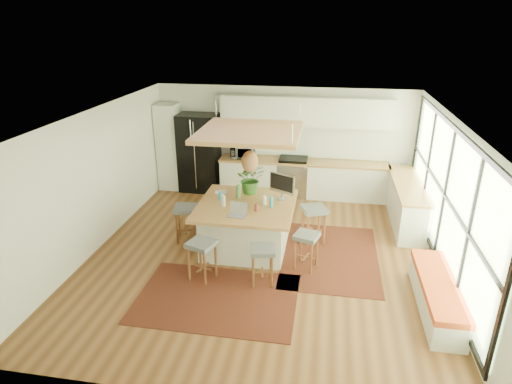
% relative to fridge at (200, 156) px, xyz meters
% --- Properties ---
extents(floor, '(7.00, 7.00, 0.00)m').
position_rel_fridge_xyz_m(floor, '(2.14, -3.19, -0.93)').
color(floor, '#593219').
rests_on(floor, ground).
extents(ceiling, '(7.00, 7.00, 0.00)m').
position_rel_fridge_xyz_m(ceiling, '(2.14, -3.19, 1.78)').
color(ceiling, white).
rests_on(ceiling, ground).
extents(wall_back, '(6.50, 0.00, 6.50)m').
position_rel_fridge_xyz_m(wall_back, '(2.14, 0.31, 0.42)').
color(wall_back, silver).
rests_on(wall_back, ground).
extents(wall_front, '(6.50, 0.00, 6.50)m').
position_rel_fridge_xyz_m(wall_front, '(2.14, -6.69, 0.42)').
color(wall_front, silver).
rests_on(wall_front, ground).
extents(wall_left, '(0.00, 7.00, 7.00)m').
position_rel_fridge_xyz_m(wall_left, '(-1.11, -3.19, 0.42)').
color(wall_left, silver).
rests_on(wall_left, ground).
extents(wall_right, '(0.00, 7.00, 7.00)m').
position_rel_fridge_xyz_m(wall_right, '(5.39, -3.19, 0.42)').
color(wall_right, silver).
rests_on(wall_right, ground).
extents(window_wall, '(0.10, 6.20, 2.60)m').
position_rel_fridge_xyz_m(window_wall, '(5.36, -3.19, 0.47)').
color(window_wall, black).
rests_on(window_wall, wall_right).
extents(pantry, '(0.55, 0.60, 2.25)m').
position_rel_fridge_xyz_m(pantry, '(-0.81, -0.01, 0.20)').
color(pantry, silver).
rests_on(pantry, floor).
extents(back_counter_base, '(4.20, 0.60, 0.88)m').
position_rel_fridge_xyz_m(back_counter_base, '(2.69, -0.01, -0.49)').
color(back_counter_base, silver).
rests_on(back_counter_base, floor).
extents(back_counter_top, '(4.24, 0.64, 0.05)m').
position_rel_fridge_xyz_m(back_counter_top, '(2.69, -0.01, -0.03)').
color(back_counter_top, '#9D6A37').
rests_on(back_counter_top, back_counter_base).
extents(backsplash, '(4.20, 0.02, 0.80)m').
position_rel_fridge_xyz_m(backsplash, '(2.69, 0.29, 0.43)').
color(backsplash, white).
rests_on(backsplash, wall_back).
extents(upper_cabinets, '(4.20, 0.34, 0.70)m').
position_rel_fridge_xyz_m(upper_cabinets, '(2.69, 0.13, 1.22)').
color(upper_cabinets, silver).
rests_on(upper_cabinets, wall_back).
extents(range, '(0.76, 0.62, 1.00)m').
position_rel_fridge_xyz_m(range, '(2.44, -0.01, -0.43)').
color(range, '#A5A5AA').
rests_on(range, floor).
extents(right_counter_base, '(0.60, 2.50, 0.88)m').
position_rel_fridge_xyz_m(right_counter_base, '(5.07, -1.19, -0.49)').
color(right_counter_base, silver).
rests_on(right_counter_base, floor).
extents(right_counter_top, '(0.64, 2.54, 0.05)m').
position_rel_fridge_xyz_m(right_counter_top, '(5.07, -1.19, -0.03)').
color(right_counter_top, '#9D6A37').
rests_on(right_counter_top, right_counter_base).
extents(window_bench, '(0.52, 2.00, 0.50)m').
position_rel_fridge_xyz_m(window_bench, '(5.09, -4.39, -0.68)').
color(window_bench, silver).
rests_on(window_bench, floor).
extents(ceiling_panel, '(1.86, 1.86, 0.80)m').
position_rel_fridge_xyz_m(ceiling_panel, '(1.84, -2.79, 1.12)').
color(ceiling_panel, '#9D6A37').
rests_on(ceiling_panel, ceiling).
extents(rug_near, '(2.60, 1.80, 0.01)m').
position_rel_fridge_xyz_m(rug_near, '(1.63, -4.70, -0.92)').
color(rug_near, black).
rests_on(rug_near, floor).
extents(rug_right, '(1.80, 2.60, 0.01)m').
position_rel_fridge_xyz_m(rug_right, '(3.45, -3.02, -0.92)').
color(rug_right, black).
rests_on(rug_right, floor).
extents(fridge, '(1.01, 0.80, 2.01)m').
position_rel_fridge_xyz_m(fridge, '(0.00, 0.00, 0.00)').
color(fridge, black).
rests_on(fridge, floor).
extents(island, '(1.85, 1.85, 0.93)m').
position_rel_fridge_xyz_m(island, '(1.79, -2.92, -0.46)').
color(island, '#9D6A37').
rests_on(island, floor).
extents(stool_near_left, '(0.55, 0.55, 0.73)m').
position_rel_fridge_xyz_m(stool_near_left, '(1.25, -4.18, -0.57)').
color(stool_near_left, '#4F5358').
rests_on(stool_near_left, floor).
extents(stool_near_right, '(0.48, 0.48, 0.69)m').
position_rel_fridge_xyz_m(stool_near_right, '(2.30, -4.14, -0.57)').
color(stool_near_right, '#4F5358').
rests_on(stool_near_right, floor).
extents(stool_right_front, '(0.51, 0.51, 0.69)m').
position_rel_fridge_xyz_m(stool_right_front, '(3.00, -3.51, -0.57)').
color(stool_right_front, '#4F5358').
rests_on(stool_right_front, floor).
extents(stool_right_back, '(0.59, 0.59, 0.77)m').
position_rel_fridge_xyz_m(stool_right_back, '(3.09, -2.49, -0.57)').
color(stool_right_back, '#4F5358').
rests_on(stool_right_back, floor).
extents(stool_left_side, '(0.53, 0.53, 0.76)m').
position_rel_fridge_xyz_m(stool_left_side, '(0.53, -2.86, -0.57)').
color(stool_left_side, '#4F5358').
rests_on(stool_left_side, floor).
extents(laptop, '(0.38, 0.39, 0.25)m').
position_rel_fridge_xyz_m(laptop, '(1.73, -3.49, 0.12)').
color(laptop, '#A5A5AA').
rests_on(laptop, island).
extents(monitor, '(0.61, 0.46, 0.54)m').
position_rel_fridge_xyz_m(monitor, '(2.44, -2.57, 0.26)').
color(monitor, '#A5A5AA').
rests_on(monitor, island).
extents(microwave, '(0.63, 0.39, 0.41)m').
position_rel_fridge_xyz_m(microwave, '(1.14, 0.01, 0.20)').
color(microwave, '#A5A5AA').
rests_on(microwave, back_counter_top).
extents(island_plant, '(0.70, 0.74, 0.49)m').
position_rel_fridge_xyz_m(island_plant, '(1.78, -2.35, 0.25)').
color(island_plant, '#1E4C19').
rests_on(island_plant, island).
extents(island_bowl, '(0.29, 0.29, 0.06)m').
position_rel_fridge_xyz_m(island_bowl, '(1.20, -2.54, 0.03)').
color(island_bowl, white).
rests_on(island_bowl, island).
extents(island_bottle_0, '(0.07, 0.07, 0.19)m').
position_rel_fridge_xyz_m(island_bottle_0, '(1.24, -2.82, 0.10)').
color(island_bottle_0, '#30A4C3').
rests_on(island_bottle_0, island).
extents(island_bottle_1, '(0.07, 0.07, 0.19)m').
position_rel_fridge_xyz_m(island_bottle_1, '(1.39, -3.07, 0.10)').
color(island_bottle_1, silver).
rests_on(island_bottle_1, island).
extents(island_bottle_2, '(0.07, 0.07, 0.19)m').
position_rel_fridge_xyz_m(island_bottle_2, '(2.04, -3.22, 0.10)').
color(island_bottle_2, brown).
rests_on(island_bottle_2, island).
extents(island_bottle_3, '(0.07, 0.07, 0.19)m').
position_rel_fridge_xyz_m(island_bottle_3, '(2.14, -2.87, 0.10)').
color(island_bottle_3, white).
rests_on(island_bottle_3, island).
extents(island_bottle_4, '(0.07, 0.07, 0.19)m').
position_rel_fridge_xyz_m(island_bottle_4, '(1.59, -2.67, 0.10)').
color(island_bottle_4, '#52824E').
rests_on(island_bottle_4, island).
extents(island_bottle_5, '(0.07, 0.07, 0.19)m').
position_rel_fridge_xyz_m(island_bottle_5, '(2.29, -3.02, 0.10)').
color(island_bottle_5, '#30A4C3').
rests_on(island_bottle_5, island).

